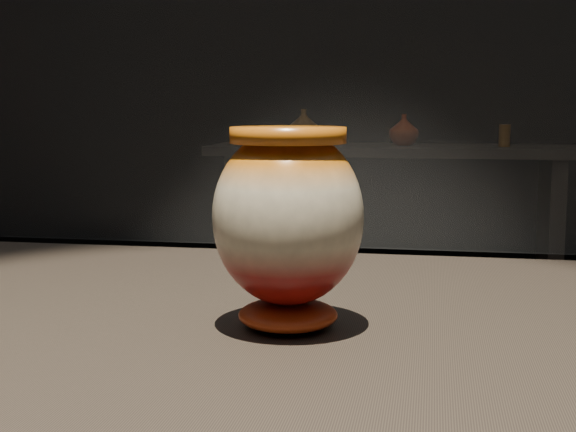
% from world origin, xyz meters
% --- Properties ---
extents(main_vase, '(0.20, 0.20, 0.20)m').
position_xyz_m(main_vase, '(0.15, -0.02, 1.01)').
color(main_vase, maroon).
rests_on(main_vase, display_plinth).
extents(back_shelf, '(2.00, 0.60, 0.90)m').
position_xyz_m(back_shelf, '(0.07, 3.65, 0.64)').
color(back_shelf, black).
rests_on(back_shelf, ground).
extents(back_vase_left, '(0.22, 0.22, 0.20)m').
position_xyz_m(back_vase_left, '(-0.42, 3.61, 1.00)').
color(back_vase_left, '#8E5514').
rests_on(back_vase_left, back_shelf).
extents(back_vase_mid, '(0.21, 0.21, 0.17)m').
position_xyz_m(back_vase_mid, '(0.13, 3.67, 0.99)').
color(back_vase_mid, maroon).
rests_on(back_vase_mid, back_shelf).
extents(back_vase_right, '(0.06, 0.06, 0.12)m').
position_xyz_m(back_vase_right, '(0.66, 3.63, 0.96)').
color(back_vase_right, '#8E5514').
rests_on(back_vase_right, back_shelf).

